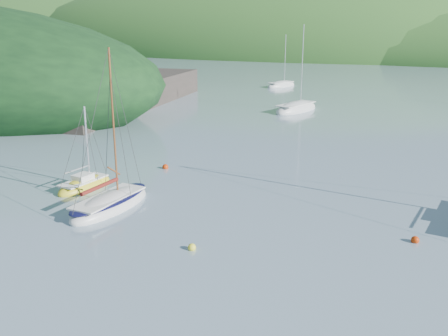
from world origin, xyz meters
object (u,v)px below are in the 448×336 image
at_px(daysailer_white, 110,204).
at_px(sailboat_yellow, 85,185).
at_px(distant_sloop_a, 296,109).
at_px(distant_sloop_c, 281,86).

relative_size(daysailer_white, sailboat_yellow, 1.69).
xyz_separation_m(daysailer_white, sailboat_yellow, (-4.02, 2.25, -0.07)).
distance_m(daysailer_white, distant_sloop_a, 37.61).
relative_size(daysailer_white, distant_sloop_a, 0.89).
bearing_deg(daysailer_white, sailboat_yellow, 150.77).
distance_m(sailboat_yellow, distant_sloop_a, 35.49).
bearing_deg(distant_sloop_a, daysailer_white, -75.01).
height_order(daysailer_white, distant_sloop_c, daysailer_white).
height_order(sailboat_yellow, distant_sloop_c, distant_sloop_c).
distance_m(daysailer_white, distant_sloop_c, 60.47).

